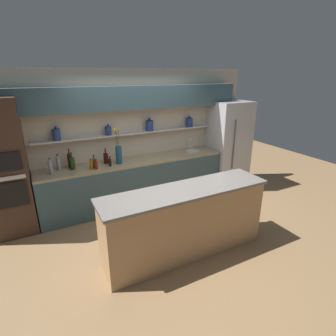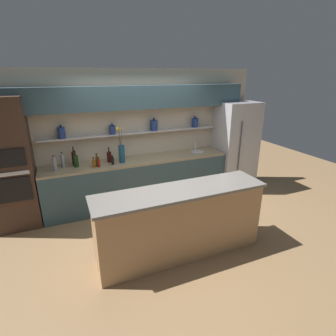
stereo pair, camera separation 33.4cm
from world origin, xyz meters
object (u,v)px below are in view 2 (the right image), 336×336
at_px(oven_tower, 9,165).
at_px(sink_fixture, 197,151).
at_px(bottle_wine_1, 76,161).
at_px(bottle_sauce_7, 113,161).
at_px(flower_vase, 122,153).
at_px(bottle_sauce_6, 94,163).
at_px(bottle_wine_4, 74,158).
at_px(bottle_wine_5, 109,157).
at_px(bottle_spirit_2, 55,164).
at_px(bottle_sauce_3, 99,163).
at_px(bottle_oil_0, 97,161).
at_px(refrigerator, 235,146).
at_px(bottle_spirit_8, 63,161).

xyz_separation_m(oven_tower, sink_fixture, (3.50, 0.01, -0.15)).
distance_m(bottle_wine_1, bottle_sauce_7, 0.64).
xyz_separation_m(flower_vase, bottle_sauce_6, (-0.53, -0.08, -0.11)).
bearing_deg(sink_fixture, bottle_wine_1, 179.78).
height_order(bottle_wine_4, bottle_sauce_6, bottle_wine_4).
height_order(bottle_wine_5, bottle_sauce_6, bottle_wine_5).
height_order(bottle_sauce_6, bottle_sauce_7, bottle_sauce_6).
relative_size(bottle_wine_1, bottle_sauce_6, 1.68).
bearing_deg(bottle_spirit_2, bottle_sauce_3, -8.42).
bearing_deg(bottle_sauce_7, bottle_oil_0, 175.58).
distance_m(oven_tower, bottle_sauce_3, 1.42).
distance_m(bottle_wine_4, bottle_wine_5, 0.63).
distance_m(bottle_spirit_2, bottle_sauce_3, 0.74).
xyz_separation_m(sink_fixture, bottle_sauce_3, (-2.09, -0.16, 0.05)).
distance_m(bottle_spirit_2, bottle_wine_4, 0.39).
height_order(bottle_spirit_2, bottle_wine_4, bottle_wine_4).
relative_size(refrigerator, bottle_sauce_7, 10.75).
bearing_deg(oven_tower, bottle_wine_4, 8.69).
bearing_deg(bottle_spirit_8, bottle_wine_4, 16.84).
bearing_deg(bottle_sauce_3, bottle_sauce_6, 161.93).
bearing_deg(bottle_spirit_8, sink_fixture, -1.77).
relative_size(sink_fixture, bottle_sauce_3, 1.59).
bearing_deg(bottle_wine_5, bottle_oil_0, -148.04).
bearing_deg(bottle_sauce_6, bottle_spirit_8, 156.66).
distance_m(bottle_oil_0, bottle_sauce_3, 0.07).
xyz_separation_m(flower_vase, bottle_sauce_3, (-0.44, -0.11, -0.11)).
height_order(oven_tower, bottle_sauce_6, oven_tower).
distance_m(flower_vase, bottle_wine_5, 0.26).
bearing_deg(bottle_sauce_7, flower_vase, 17.88).
distance_m(oven_tower, bottle_sauce_6, 1.33).
distance_m(bottle_wine_4, bottle_spirit_8, 0.21).
bearing_deg(bottle_sauce_7, refrigerator, 1.40).
xyz_separation_m(flower_vase, bottle_spirit_2, (-1.17, 0.00, -0.08)).
xyz_separation_m(refrigerator, bottle_sauce_6, (-3.11, -0.09, 0.03)).
bearing_deg(bottle_wine_1, oven_tower, -178.80).
bearing_deg(bottle_spirit_2, bottle_wine_4, 30.54).
relative_size(refrigerator, flower_vase, 2.84).
bearing_deg(bottle_spirit_8, oven_tower, -173.34).
xyz_separation_m(bottle_oil_0, bottle_sauce_7, (0.27, -0.02, -0.02)).
bearing_deg(bottle_wine_1, bottle_oil_0, -16.57).
xyz_separation_m(bottle_oil_0, bottle_wine_1, (-0.35, 0.10, 0.01)).
bearing_deg(sink_fixture, bottle_wine_5, 178.13).
distance_m(refrigerator, bottle_wine_1, 3.40).
bearing_deg(bottle_spirit_2, refrigerator, 0.09).
distance_m(bottle_wine_1, bottle_wine_4, 0.14).
relative_size(flower_vase, bottle_sauce_7, 3.79).
height_order(refrigerator, bottle_spirit_8, refrigerator).
bearing_deg(refrigerator, bottle_oil_0, -179.12).
bearing_deg(oven_tower, bottle_oil_0, -3.44).
bearing_deg(bottle_oil_0, flower_vase, 4.91).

